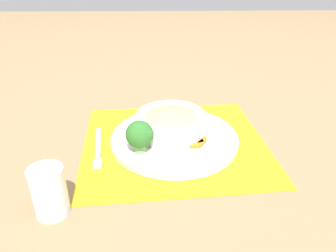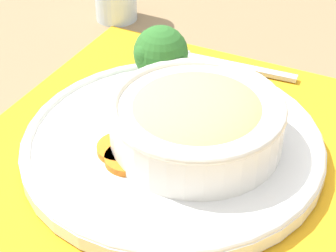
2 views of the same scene
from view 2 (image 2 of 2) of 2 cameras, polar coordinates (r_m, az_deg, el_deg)
ground_plane at (r=0.61m, az=0.47°, el=-2.82°), size 4.00×4.00×0.00m
placemat at (r=0.61m, az=0.47°, el=-2.68°), size 0.49×0.46×0.00m
plate at (r=0.60m, az=0.47°, el=-1.70°), size 0.32×0.32×0.02m
bowl at (r=0.58m, az=2.91°, el=0.77°), size 0.18×0.18×0.06m
broccoli_floret at (r=0.66m, az=-0.78°, el=7.34°), size 0.06×0.06×0.08m
carrot_slice_near at (r=0.58m, az=-4.87°, el=-2.28°), size 0.05×0.05×0.01m
carrot_slice_middle at (r=0.57m, az=-4.05°, el=-3.31°), size 0.05×0.05×0.01m
fork at (r=0.76m, az=4.83°, el=6.48°), size 0.04×0.18×0.01m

